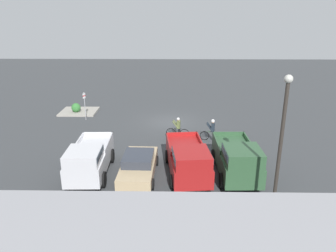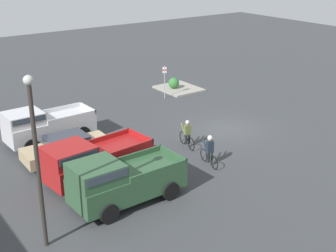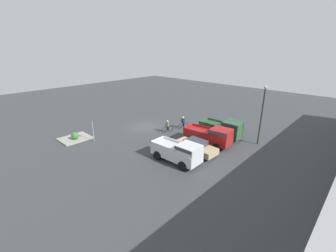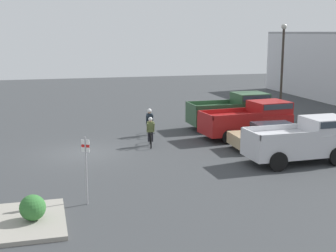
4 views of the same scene
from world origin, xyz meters
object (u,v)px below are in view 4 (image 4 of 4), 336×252
(pickup_truck_0, at_px, (233,110))
(lamppost, at_px, (282,65))
(pickup_truck_2, at_px, (304,139))
(shrub, at_px, (33,208))
(sedan_0, at_px, (274,136))
(cyclist_0, at_px, (151,132))
(fire_lane_sign, at_px, (86,164))
(cyclist_1, at_px, (149,122))
(pickup_truck_1, at_px, (251,119))

(pickup_truck_0, relative_size, lamppost, 0.77)
(pickup_truck_2, distance_m, shrub, 13.11)
(sedan_0, distance_m, pickup_truck_2, 2.83)
(cyclist_0, relative_size, shrub, 2.08)
(pickup_truck_0, distance_m, fire_lane_sign, 15.42)
(pickup_truck_0, xyz_separation_m, pickup_truck_2, (8.40, 0.06, -0.05))
(cyclist_0, bearing_deg, fire_lane_sign, -27.54)
(lamppost, bearing_deg, cyclist_1, -79.81)
(cyclist_0, height_order, cyclist_1, cyclist_1)
(lamppost, xyz_separation_m, shrub, (13.68, -16.17, -3.33))
(shrub, bearing_deg, cyclist_0, 147.25)
(cyclist_1, distance_m, lamppost, 10.20)
(pickup_truck_1, height_order, shrub, pickup_truck_1)
(sedan_0, relative_size, pickup_truck_2, 0.92)
(pickup_truck_2, bearing_deg, pickup_truck_0, -179.61)
(cyclist_0, relative_size, fire_lane_sign, 0.70)
(cyclist_1, bearing_deg, lamppost, 100.19)
(pickup_truck_1, relative_size, pickup_truck_2, 1.08)
(cyclist_1, xyz_separation_m, shrub, (11.96, -6.59, -0.27))
(sedan_0, bearing_deg, fire_lane_sign, -61.17)
(pickup_truck_0, xyz_separation_m, lamppost, (-0.97, 3.86, 2.73))
(pickup_truck_0, height_order, cyclist_0, pickup_truck_0)
(pickup_truck_2, xyz_separation_m, fire_lane_sign, (2.93, -10.50, 0.38))
(pickup_truck_1, relative_size, cyclist_1, 3.11)
(pickup_truck_2, height_order, cyclist_1, pickup_truck_2)
(pickup_truck_0, height_order, fire_lane_sign, fire_lane_sign)
(cyclist_1, relative_size, shrub, 2.08)
(sedan_0, xyz_separation_m, shrub, (7.10, -12.26, -0.12))
(pickup_truck_1, bearing_deg, lamppost, 133.85)
(pickup_truck_1, xyz_separation_m, shrub, (9.94, -12.27, -0.52))
(pickup_truck_0, relative_size, pickup_truck_1, 0.94)
(pickup_truck_0, distance_m, pickup_truck_2, 8.40)
(fire_lane_sign, height_order, shrub, fire_lane_sign)
(pickup_truck_0, bearing_deg, sedan_0, -0.49)
(pickup_truck_2, relative_size, lamppost, 0.76)
(sedan_0, bearing_deg, cyclist_1, -130.57)
(pickup_truck_1, xyz_separation_m, lamppost, (-3.74, 3.89, 2.82))
(sedan_0, bearing_deg, pickup_truck_1, 179.78)
(pickup_truck_1, relative_size, shrub, 6.46)
(pickup_truck_0, bearing_deg, shrub, -44.10)
(pickup_truck_0, relative_size, fire_lane_sign, 2.05)
(sedan_0, height_order, shrub, sedan_0)
(pickup_truck_2, bearing_deg, cyclist_0, -129.18)
(pickup_truck_0, bearing_deg, fire_lane_sign, -42.67)
(sedan_0, bearing_deg, cyclist_0, -110.72)
(pickup_truck_2, bearing_deg, sedan_0, -177.84)
(cyclist_1, distance_m, shrub, 13.65)
(sedan_0, height_order, pickup_truck_2, pickup_truck_2)
(pickup_truck_1, bearing_deg, cyclist_1, -109.55)
(pickup_truck_1, bearing_deg, pickup_truck_0, 179.23)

